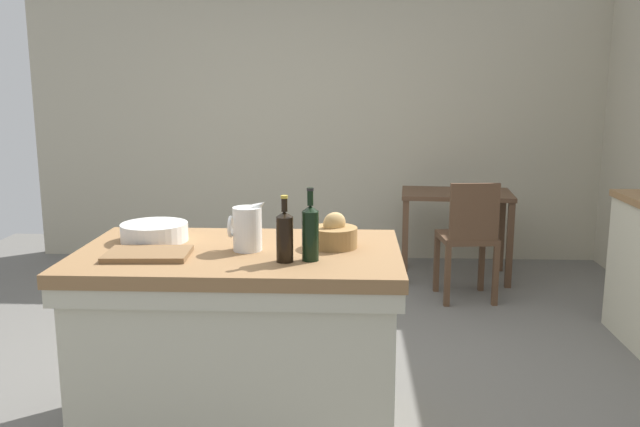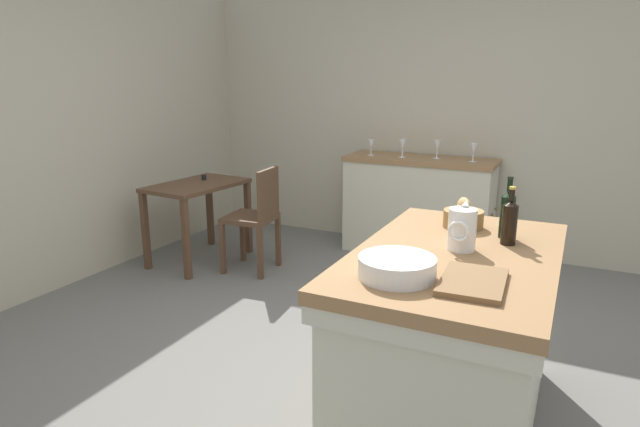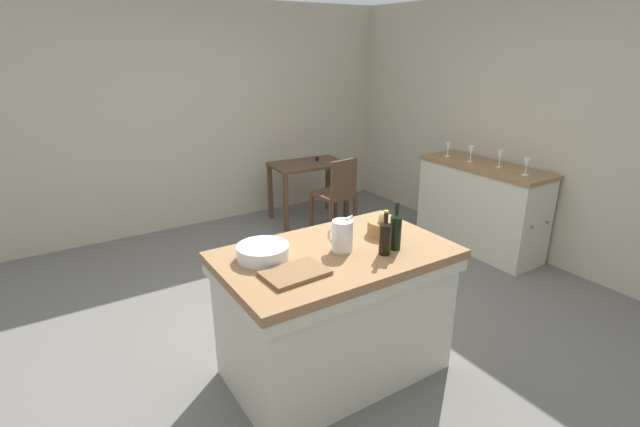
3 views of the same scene
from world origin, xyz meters
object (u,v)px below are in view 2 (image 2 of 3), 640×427
at_px(wine_bottle_dark, 507,213).
at_px(wine_glass_right, 371,144).
at_px(writing_desk, 197,196).
at_px(wine_glass_left, 437,146).
at_px(cutting_board, 473,282).
at_px(bread_basket, 463,217).
at_px(wash_bowl, 397,267).
at_px(wooden_chair, 256,215).
at_px(wine_glass_far_left, 474,149).
at_px(pitcher, 462,229).
at_px(wine_glass_middle, 403,145).
at_px(side_cabinet, 418,206).
at_px(island_table, 451,333).
at_px(wine_bottle_amber, 510,221).

bearing_deg(wine_bottle_dark, wine_glass_right, 35.97).
xyz_separation_m(writing_desk, wine_glass_left, (1.12, -1.90, 0.44)).
bearing_deg(cutting_board, bread_basket, 14.26).
relative_size(wash_bowl, wine_bottle_dark, 1.01).
distance_m(writing_desk, wooden_chair, 0.63).
bearing_deg(wine_glass_left, wine_glass_far_left, -97.99).
relative_size(wine_bottle_dark, wine_glass_right, 2.07).
distance_m(pitcher, cutting_board, 0.44).
relative_size(wine_bottle_dark, wine_glass_middle, 1.81).
bearing_deg(bread_basket, wash_bowl, 174.12).
bearing_deg(side_cabinet, wooden_chair, 134.27).
bearing_deg(writing_desk, wash_bowl, -126.20).
relative_size(side_cabinet, wooden_chair, 1.54).
relative_size(bread_basket, wine_glass_left, 1.24).
distance_m(island_table, pitcher, 0.51).
bearing_deg(writing_desk, side_cabinet, -57.86).
height_order(island_table, writing_desk, island_table).
bearing_deg(wine_glass_left, writing_desk, 120.48).
distance_m(island_table, wine_bottle_amber, 0.61).
bearing_deg(wine_glass_middle, wash_bowl, -162.75).
height_order(cutting_board, wine_bottle_dark, wine_bottle_dark).
bearing_deg(wine_glass_middle, island_table, -156.88).
bearing_deg(island_table, wine_glass_middle, 23.12).
distance_m(wooden_chair, wine_glass_middle, 1.53).
bearing_deg(wine_bottle_amber, writing_desk, 67.69).
bearing_deg(wash_bowl, wine_glass_far_left, 4.83).
relative_size(wooden_chair, pitcher, 3.84).
relative_size(island_table, wooden_chair, 1.58).
relative_size(cutting_board, wine_glass_far_left, 2.17).
bearing_deg(wine_glass_right, wine_glass_left, -83.10).
bearing_deg(bread_basket, side_cabinet, 21.64).
distance_m(bread_basket, cutting_board, 0.83).
height_order(wine_glass_left, wine_glass_middle, wine_glass_middle).
bearing_deg(wine_glass_far_left, wine_bottle_amber, -165.21).
xyz_separation_m(island_table, wine_glass_left, (2.50, 0.73, 0.57)).
height_order(bread_basket, wine_glass_left, wine_glass_left).
height_order(bread_basket, wine_bottle_dark, wine_bottle_dark).
bearing_deg(cutting_board, wine_bottle_amber, -5.01).
bearing_deg(bread_basket, wine_glass_far_left, 9.30).
bearing_deg(wooden_chair, wine_bottle_amber, -117.84).
bearing_deg(cutting_board, wooden_chair, 50.62).
bearing_deg(wine_glass_left, bread_basket, -162.15).
distance_m(wash_bowl, wine_glass_far_left, 2.90).
xyz_separation_m(cutting_board, wine_glass_far_left, (2.83, 0.54, 0.14)).
bearing_deg(wooden_chair, wash_bowl, -134.42).
height_order(wooden_chair, wash_bowl, wash_bowl).
bearing_deg(wine_glass_far_left, wine_glass_right, 91.67).
distance_m(wash_bowl, wine_glass_right, 3.10).
relative_size(island_table, pitcher, 6.09).
xyz_separation_m(cutting_board, wine_glass_middle, (2.81, 1.18, 0.15)).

